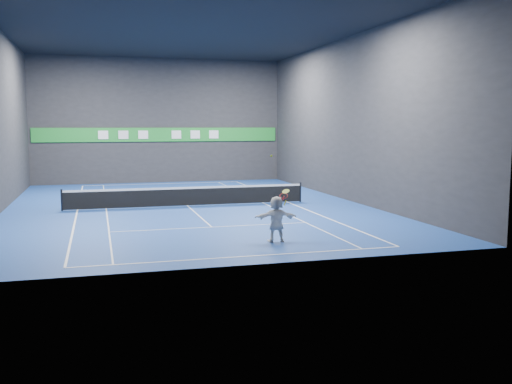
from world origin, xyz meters
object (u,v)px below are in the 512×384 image
object	(u,v)px
tennis_net	(188,196)
tennis_ball	(271,156)
player	(276,219)
tennis_racket	(284,196)

from	to	relation	value
tennis_net	tennis_ball	bearing A→B (deg)	-81.58
player	tennis_ball	bearing A→B (deg)	3.98
tennis_ball	tennis_racket	world-z (taller)	tennis_ball
tennis_net	tennis_racket	bearing A→B (deg)	-78.75
tennis_net	tennis_racket	size ratio (longest dim) A/B	20.11
tennis_racket	player	bearing A→B (deg)	-171.03
player	tennis_net	bearing A→B (deg)	-75.03
tennis_ball	player	bearing A→B (deg)	-1.48
player	tennis_net	size ratio (longest dim) A/B	0.13
player	tennis_net	distance (m)	10.07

